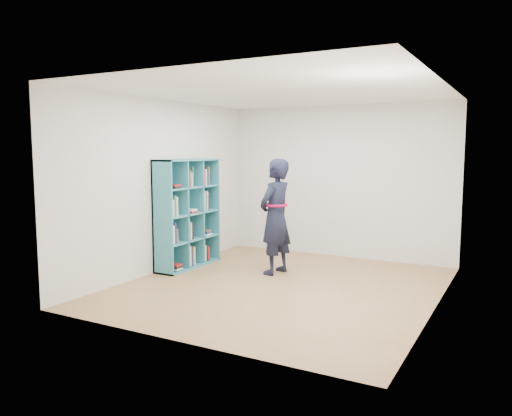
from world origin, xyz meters
The scene contains 9 objects.
floor centered at (0.00, 0.00, 0.00)m, with size 4.50×4.50×0.00m, color olive.
ceiling centered at (0.00, 0.00, 2.60)m, with size 4.50×4.50×0.00m, color white.
wall_left centered at (-2.00, 0.00, 1.30)m, with size 0.02×4.50×2.60m, color silver.
wall_right centered at (2.00, 0.00, 1.30)m, with size 0.02×4.50×2.60m, color silver.
wall_back centered at (0.00, 2.25, 1.30)m, with size 4.00×0.02×2.60m, color silver.
wall_front centered at (0.00, -2.25, 1.30)m, with size 4.00×0.02×2.60m, color silver.
bookshelf centered at (-1.83, 0.35, 0.83)m, with size 0.37×1.28×1.70m.
person centered at (-0.39, 0.61, 0.86)m, with size 0.50×0.68×1.72m.
smartphone centered at (-0.53, 0.72, 0.97)m, with size 0.02×0.09×0.12m.
Camera 1 is at (2.87, -5.96, 1.84)m, focal length 35.00 mm.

